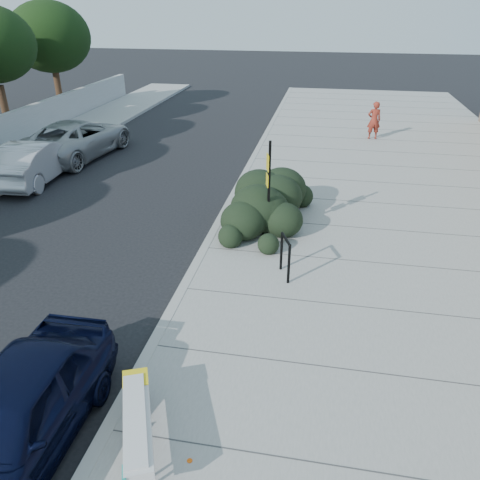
# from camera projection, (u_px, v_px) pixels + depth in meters

# --- Properties ---
(ground) EXTENTS (120.00, 120.00, 0.00)m
(ground) POSITION_uv_depth(u_px,v_px,m) (153.00, 351.00, 8.94)
(ground) COLOR black
(ground) RESTS_ON ground
(sidewalk_near) EXTENTS (11.20, 50.00, 0.15)m
(sidewalk_near) POSITION_uv_depth(u_px,v_px,m) (419.00, 251.00, 12.37)
(sidewalk_near) COLOR gray
(sidewalk_near) RESTS_ON ground
(curb_near) EXTENTS (0.22, 50.00, 0.17)m
(curb_near) POSITION_uv_depth(u_px,v_px,m) (213.00, 233.00, 13.28)
(curb_near) COLOR #9E9E99
(curb_near) RESTS_ON ground
(tree_far_f) EXTENTS (4.40, 4.40, 6.07)m
(tree_far_f) POSITION_uv_depth(u_px,v_px,m) (50.00, 37.00, 25.69)
(tree_far_f) COLOR #332114
(tree_far_f) RESTS_ON ground
(bench) EXTENTS (1.11, 1.94, 0.58)m
(bench) POSITION_uv_depth(u_px,v_px,m) (137.00, 421.00, 6.69)
(bench) COLOR gray
(bench) RESTS_ON sidewalk_near
(bike_rack) EXTENTS (0.30, 0.65, 1.00)m
(bike_rack) POSITION_uv_depth(u_px,v_px,m) (285.00, 253.00, 10.83)
(bike_rack) COLOR black
(bike_rack) RESTS_ON sidewalk_near
(sign_post) EXTENTS (0.14, 0.30, 2.68)m
(sign_post) POSITION_uv_depth(u_px,v_px,m) (268.00, 184.00, 12.30)
(sign_post) COLOR black
(sign_post) RESTS_ON sidewalk_near
(hedge) EXTENTS (2.68, 4.10, 1.42)m
(hedge) POSITION_uv_depth(u_px,v_px,m) (270.00, 200.00, 13.43)
(hedge) COLOR black
(hedge) RESTS_ON sidewalk_near
(sedan_navy) EXTENTS (1.70, 4.15, 1.41)m
(sedan_navy) POSITION_uv_depth(u_px,v_px,m) (13.00, 417.00, 6.63)
(sedan_navy) COLOR black
(sedan_navy) RESTS_ON ground
(wagon_silver) EXTENTS (1.90, 4.61, 1.49)m
(wagon_silver) POSITION_uv_depth(u_px,v_px,m) (36.00, 161.00, 17.15)
(wagon_silver) COLOR #AFAFB4
(wagon_silver) RESTS_ON ground
(suv_silver) EXTENTS (3.20, 5.86, 1.56)m
(suv_silver) POSITION_uv_depth(u_px,v_px,m) (78.00, 138.00, 19.80)
(suv_silver) COLOR #9A9EA0
(suv_silver) RESTS_ON ground
(pedestrian) EXTENTS (0.69, 0.52, 1.72)m
(pedestrian) POSITION_uv_depth(u_px,v_px,m) (374.00, 120.00, 21.76)
(pedestrian) COLOR maroon
(pedestrian) RESTS_ON sidewalk_near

